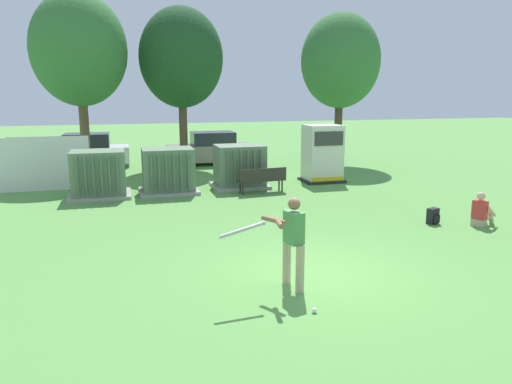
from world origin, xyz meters
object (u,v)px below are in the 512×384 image
at_px(batter, 291,238).
at_px(seated_spectator, 481,212).
at_px(park_bench, 262,178).
at_px(parked_car_left_of_center, 211,149).
at_px(generator_enclosure, 322,154).
at_px(sports_ball, 314,310).
at_px(backpack, 433,216).
at_px(transformer_west, 99,174).
at_px(parked_car_leftmost, 85,151).
at_px(transformer_mid_east, 240,167).
at_px(transformer_mid_west, 168,171).

relative_size(batter, seated_spectator, 1.81).
height_order(park_bench, seated_spectator, seated_spectator).
relative_size(park_bench, parked_car_left_of_center, 0.44).
bearing_deg(generator_enclosure, sports_ball, -113.60).
relative_size(generator_enclosure, seated_spectator, 2.39).
bearing_deg(batter, backpack, 31.10).
height_order(transformer_west, parked_car_leftmost, same).
bearing_deg(transformer_mid_east, batter, -98.13).
distance_m(batter, sports_ball, 1.43).
bearing_deg(sports_ball, parked_car_left_of_center, 85.38).
relative_size(transformer_mid_west, generator_enclosure, 0.91).
height_order(generator_enclosure, batter, generator_enclosure).
height_order(transformer_mid_east, parked_car_left_of_center, same).
bearing_deg(backpack, transformer_mid_east, 120.96).
bearing_deg(seated_spectator, batter, -157.37).
relative_size(transformer_west, transformer_mid_east, 1.00).
distance_m(transformer_mid_west, parked_car_left_of_center, 7.18).
bearing_deg(seated_spectator, generator_enclosure, 101.99).
bearing_deg(transformer_mid_east, parked_car_leftmost, 130.69).
bearing_deg(transformer_mid_west, transformer_mid_east, 6.47).
xyz_separation_m(transformer_west, transformer_mid_west, (2.40, 0.08, 0.00)).
bearing_deg(generator_enclosure, seated_spectator, -78.01).
distance_m(generator_enclosure, batter, 11.24).
distance_m(transformer_west, seated_spectator, 12.25).
bearing_deg(transformer_mid_west, parked_car_left_of_center, 67.32).
bearing_deg(parked_car_left_of_center, transformer_mid_east, -90.29).
height_order(transformer_west, backpack, transformer_west).
xyz_separation_m(transformer_mid_west, park_bench, (3.26, -0.98, -0.25)).
xyz_separation_m(park_bench, backpack, (3.43, -5.30, -0.32)).
bearing_deg(park_bench, parked_car_leftmost, 128.29).
height_order(transformer_mid_east, park_bench, transformer_mid_east).
height_order(generator_enclosure, seated_spectator, generator_enclosure).
height_order(transformer_mid_west, transformer_mid_east, same).
distance_m(generator_enclosure, backpack, 6.94).
relative_size(generator_enclosure, backpack, 5.23).
height_order(generator_enclosure, backpack, generator_enclosure).
distance_m(batter, parked_car_left_of_center, 16.20).
xyz_separation_m(park_bench, batter, (-1.93, -8.53, 0.44)).
height_order(batter, sports_ball, batter).
bearing_deg(park_bench, transformer_west, 170.92).
bearing_deg(parked_car_left_of_center, parked_car_leftmost, 173.45).
relative_size(park_bench, seated_spectator, 1.90).
bearing_deg(parked_car_leftmost, transformer_west, -83.13).
bearing_deg(transformer_west, sports_ball, -70.26).
height_order(transformer_mid_west, park_bench, transformer_mid_west).
relative_size(batter, backpack, 3.95).
xyz_separation_m(seated_spectator, backpack, (-1.14, 0.52, -0.16)).
bearing_deg(sports_ball, transformer_west, 109.74).
relative_size(transformer_mid_east, seated_spectator, 2.18).
bearing_deg(parked_car_leftmost, backpack, -53.73).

